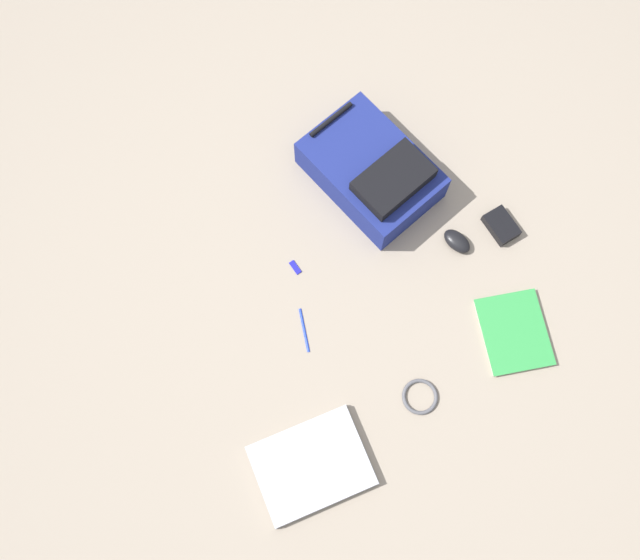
# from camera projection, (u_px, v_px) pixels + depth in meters

# --- Properties ---
(ground_plane) EXTENTS (4.19, 4.19, 0.00)m
(ground_plane) POSITION_uv_depth(u_px,v_px,m) (335.00, 285.00, 2.28)
(ground_plane) COLOR gray
(backpack) EXTENTS (0.40, 0.49, 0.18)m
(backpack) POSITION_uv_depth(u_px,v_px,m) (373.00, 171.00, 2.31)
(backpack) COLOR navy
(backpack) RESTS_ON ground_plane
(laptop) EXTENTS (0.34, 0.27, 0.03)m
(laptop) POSITION_uv_depth(u_px,v_px,m) (312.00, 465.00, 2.10)
(laptop) COLOR #929296
(laptop) RESTS_ON ground_plane
(book_blue) EXTENTS (0.26, 0.29, 0.02)m
(book_blue) POSITION_uv_depth(u_px,v_px,m) (514.00, 332.00, 2.22)
(book_blue) COLOR silver
(book_blue) RESTS_ON ground_plane
(computer_mouse) EXTENTS (0.09, 0.11, 0.04)m
(computer_mouse) POSITION_uv_depth(u_px,v_px,m) (457.00, 241.00, 2.30)
(computer_mouse) COLOR black
(computer_mouse) RESTS_ON ground_plane
(cable_coil) EXTENTS (0.11, 0.11, 0.01)m
(cable_coil) POSITION_uv_depth(u_px,v_px,m) (420.00, 397.00, 2.17)
(cable_coil) COLOR #4C4C51
(cable_coil) RESTS_ON ground_plane
(power_brick) EXTENTS (0.09, 0.12, 0.03)m
(power_brick) POSITION_uv_depth(u_px,v_px,m) (501.00, 226.00, 2.32)
(power_brick) COLOR black
(power_brick) RESTS_ON ground_plane
(pen_black) EXTENTS (0.04, 0.14, 0.01)m
(pen_black) POSITION_uv_depth(u_px,v_px,m) (304.00, 330.00, 2.23)
(pen_black) COLOR #1933B2
(pen_black) RESTS_ON ground_plane
(usb_stick) EXTENTS (0.02, 0.05, 0.01)m
(usb_stick) POSITION_uv_depth(u_px,v_px,m) (295.00, 267.00, 2.29)
(usb_stick) COLOR #191999
(usb_stick) RESTS_ON ground_plane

